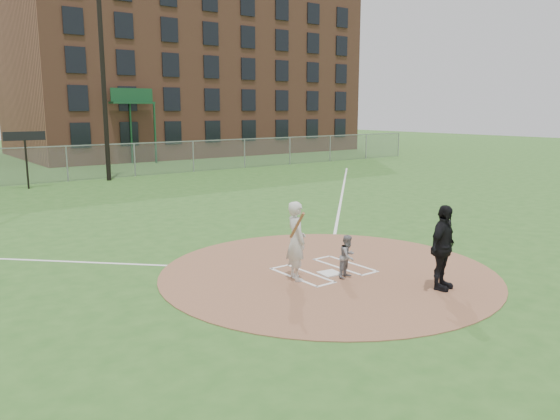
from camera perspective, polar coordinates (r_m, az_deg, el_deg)
ground at (r=13.85m, az=5.02°, el=-6.51°), size 140.00×140.00×0.00m
dirt_circle at (r=13.85m, az=5.02°, el=-6.47°), size 8.40×8.40×0.02m
home_plate at (r=13.65m, az=5.22°, el=-6.60°), size 0.53×0.53×0.03m
foul_line_first at (r=26.28m, az=6.49°, el=1.60°), size 17.04×17.04×0.01m
catcher at (r=13.30m, az=7.10°, el=-4.82°), size 0.61×0.53×1.05m
umpire at (r=12.78m, az=16.64°, el=-3.78°), size 1.22×0.74×1.93m
batters_boxes at (r=13.95m, az=4.61°, el=-6.27°), size 2.08×1.88×0.01m
batter_at_plate at (r=12.95m, az=1.71°, el=-3.22°), size 0.69×1.10×1.90m
outfield_fence at (r=33.17m, az=-21.36°, el=4.55°), size 56.08×0.08×2.03m
brick_warehouse at (r=53.98m, az=-9.77°, el=14.03°), size 30.00×17.17×15.00m
light_pole at (r=32.78m, az=-18.07°, el=14.49°), size 1.20×0.30×12.22m
scoreboard_sign at (r=30.73m, az=-25.11°, el=6.43°), size 2.00×0.10×2.93m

